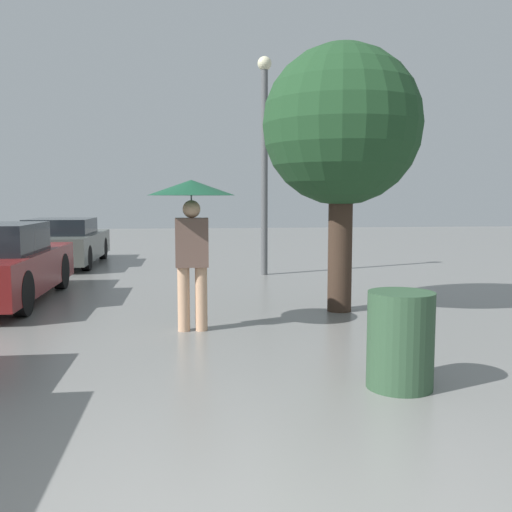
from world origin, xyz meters
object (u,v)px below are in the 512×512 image
object	(u,v)px
pedestrian	(191,211)
trash_bin	(400,340)
tree	(342,128)
parked_car_farthest	(63,243)
street_lamp	(264,149)

from	to	relation	value
pedestrian	trash_bin	bearing A→B (deg)	-53.17
pedestrian	tree	distance (m)	2.71
parked_car_farthest	trash_bin	xyz separation A→B (m)	(5.04, -10.17, -0.13)
street_lamp	trash_bin	bearing A→B (deg)	-88.51
parked_car_farthest	trash_bin	bearing A→B (deg)	-63.63
tree	trash_bin	world-z (taller)	tree
street_lamp	trash_bin	distance (m)	8.02
pedestrian	street_lamp	bearing A→B (deg)	72.70
pedestrian	parked_car_farthest	distance (m)	8.42
parked_car_farthest	tree	bearing A→B (deg)	-50.98
tree	street_lamp	bearing A→B (deg)	97.90
parked_car_farthest	street_lamp	size ratio (longest dim) A/B	0.89
pedestrian	parked_car_farthest	bearing A→B (deg)	112.57
parked_car_farthest	pedestrian	bearing A→B (deg)	-67.43
pedestrian	trash_bin	xyz separation A→B (m)	(1.83, -2.44, -1.10)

